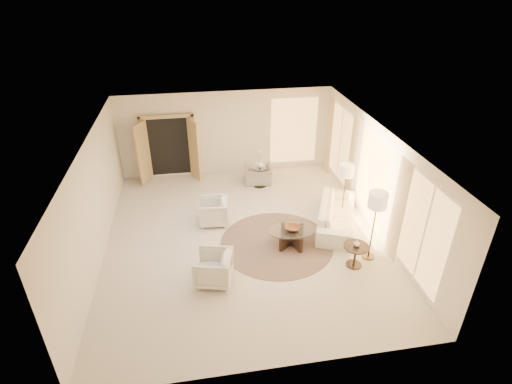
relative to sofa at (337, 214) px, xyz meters
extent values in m
cube|color=beige|center=(-2.58, -0.14, -0.36)|extent=(7.00, 8.00, 0.02)
cube|color=white|center=(-2.58, -0.14, 2.45)|extent=(7.00, 8.00, 0.02)
cube|color=#EFE3CE|center=(-2.58, 3.86, 1.05)|extent=(7.00, 0.04, 2.80)
cube|color=#EFE3CE|center=(-2.58, -4.14, 1.05)|extent=(7.00, 0.04, 2.80)
cube|color=#EFE3CE|center=(-6.08, -0.14, 1.05)|extent=(0.04, 8.00, 2.80)
cube|color=#EFE3CE|center=(0.92, -0.14, 1.05)|extent=(0.04, 8.00, 2.80)
cube|color=tan|center=(-4.48, 3.75, 0.73)|extent=(1.80, 0.12, 2.16)
cube|color=tan|center=(-5.28, 3.48, 0.68)|extent=(0.35, 0.66, 2.00)
cube|color=tan|center=(-3.68, 3.48, 0.68)|extent=(0.35, 0.66, 2.00)
cylinder|color=#452F26|center=(-1.78, -0.55, -0.34)|extent=(3.12, 3.12, 0.01)
imported|color=white|center=(0.00, 0.00, 0.00)|extent=(1.77, 2.55, 0.69)
imported|color=white|center=(-3.29, 0.70, 0.05)|extent=(0.78, 0.83, 0.79)
imported|color=white|center=(-3.47, -1.70, 0.06)|extent=(0.90, 0.94, 0.81)
imported|color=gray|center=(-1.69, 2.81, 0.05)|extent=(0.96, 0.68, 0.80)
cube|color=black|center=(-1.41, -0.63, -0.14)|extent=(0.37, 0.89, 0.41)
cube|color=black|center=(-1.41, -0.63, -0.14)|extent=(0.77, 0.63, 0.41)
cylinder|color=white|center=(-1.41, -0.63, 0.09)|extent=(1.51, 1.51, 0.02)
cylinder|color=black|center=(-0.15, -1.70, -0.33)|extent=(0.37, 0.37, 0.03)
cylinder|color=black|center=(-0.15, -1.70, -0.07)|extent=(0.06, 0.06, 0.53)
cylinder|color=black|center=(-0.15, -1.70, 0.20)|extent=(0.59, 0.59, 0.03)
cylinder|color=black|center=(-1.67, 2.61, -0.33)|extent=(0.44, 0.44, 0.03)
cylinder|color=black|center=(-1.67, 2.61, -0.02)|extent=(0.07, 0.07, 0.63)
cylinder|color=white|center=(-1.67, 2.61, 0.31)|extent=(0.58, 0.58, 0.03)
cylinder|color=black|center=(0.32, 0.43, -0.33)|extent=(0.27, 0.27, 0.03)
cylinder|color=black|center=(0.32, 0.43, 0.33)|extent=(0.03, 0.03, 1.36)
cylinder|color=beige|center=(0.32, 0.43, 1.09)|extent=(0.39, 0.39, 0.33)
cylinder|color=black|center=(0.32, -1.46, -0.33)|extent=(0.30, 0.30, 0.03)
cylinder|color=black|center=(0.32, -1.46, 0.41)|extent=(0.03, 0.03, 1.52)
cylinder|color=beige|center=(0.32, -1.46, 1.26)|extent=(0.43, 0.43, 0.37)
imported|color=brown|center=(-1.41, -0.63, 0.14)|extent=(0.47, 0.47, 0.09)
imported|color=white|center=(-0.15, -1.70, 0.29)|extent=(0.17, 0.17, 0.15)
imported|color=white|center=(-1.67, 2.61, 0.43)|extent=(0.29, 0.29, 0.24)
camera|label=1|loc=(-3.67, -8.65, 5.80)|focal=28.00mm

